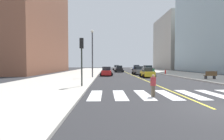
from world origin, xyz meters
TOP-DOWN VIEW (x-y plane):
  - ground_plane at (0.00, 0.00)m, footprint 220.00×220.00m
  - sidewalk_kerb_east at (12.20, 20.00)m, footprint 10.00×120.00m
  - sidewalk_kerb_west at (-12.20, 20.00)m, footprint 10.00×120.00m
  - crosswalk_paint at (0.00, 4.00)m, footprint 13.50×4.00m
  - lane_divider_paint at (0.00, 40.00)m, footprint 0.16×80.00m
  - parking_garage_concrete at (28.96, 66.77)m, footprint 18.00×24.00m
  - low_rise_brick_west at (-27.96, 37.64)m, footprint 16.00×32.00m
  - car_black_nearest at (-1.86, 38.21)m, footprint 2.71×4.31m
  - car_gray_second at (1.57, 27.16)m, footprint 2.69×4.22m
  - car_green_third at (5.30, 33.46)m, footprint 2.84×4.50m
  - car_white_fourth at (-1.72, 52.93)m, footprint 2.83×4.46m
  - car_yellow_fifth at (1.62, 19.84)m, footprint 2.41×3.83m
  - car_blue_sixth at (5.01, 47.87)m, footprint 2.93×4.61m
  - car_red_seventh at (-5.48, 23.69)m, footprint 2.58×4.10m
  - traffic_light_far_corner at (-7.91, 7.93)m, footprint 0.36×0.41m
  - park_bench at (9.69, 14.97)m, footprint 1.84×0.71m
  - pedestrian_crossing at (-2.19, 3.33)m, footprint 0.39×0.39m
  - fire_hydrant at (7.72, 27.52)m, footprint 0.26×0.26m
  - street_lamp at (-7.82, 18.76)m, footprint 0.44×0.44m

SIDE VIEW (x-z plane):
  - ground_plane at x=0.00m, z-range 0.00..0.00m
  - lane_divider_paint at x=0.00m, z-range 0.00..0.01m
  - crosswalk_paint at x=0.00m, z-range 0.00..0.01m
  - sidewalk_kerb_east at x=12.20m, z-range 0.00..0.15m
  - sidewalk_kerb_west at x=-12.20m, z-range 0.00..0.15m
  - fire_hydrant at x=7.72m, z-range 0.13..1.02m
  - park_bench at x=9.69m, z-range 0.13..1.25m
  - car_yellow_fifth at x=1.62m, z-range -0.06..1.65m
  - car_red_seventh at x=-5.48m, z-range -0.06..1.76m
  - pedestrian_crossing at x=-2.19m, z-range 0.08..1.65m
  - car_gray_second at x=1.57m, z-range -0.06..1.80m
  - car_black_nearest at x=-1.86m, z-range -0.06..1.86m
  - car_white_fourth at x=-1.72m, z-range -0.06..1.90m
  - car_green_third at x=5.30m, z-range -0.06..1.93m
  - car_blue_sixth at x=5.01m, z-range -0.07..1.97m
  - traffic_light_far_corner at x=-7.91m, z-range 1.10..5.78m
  - street_lamp at x=-7.82m, z-range 0.83..8.60m
  - parking_garage_concrete at x=28.96m, z-range 0.00..24.34m
  - low_rise_brick_west at x=-27.96m, z-range 0.00..27.82m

